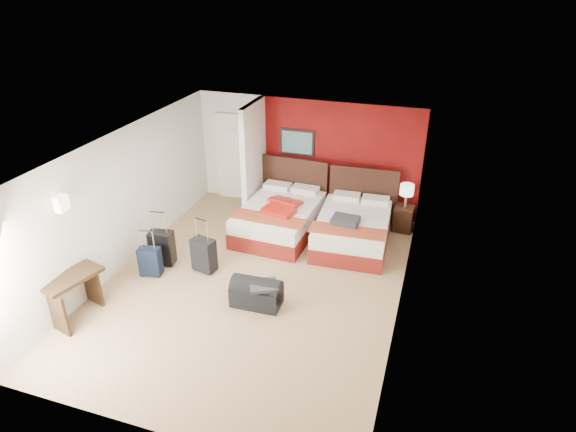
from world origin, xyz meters
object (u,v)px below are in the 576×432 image
at_px(bed_left, 279,219).
at_px(duffel_bag, 256,294).
at_px(nightstand, 403,218).
at_px(suitcase_charcoal, 204,256).
at_px(suitcase_navy, 150,263).
at_px(desk, 75,297).
at_px(table_lamp, 406,196).
at_px(bed_right, 352,231).
at_px(suitcase_black, 162,249).
at_px(red_suitcase_open, 282,206).

relative_size(bed_left, duffel_bag, 2.52).
xyz_separation_m(nightstand, suitcase_charcoal, (-3.27, -2.69, 0.04)).
distance_m(suitcase_navy, desk, 1.47).
bearing_deg(suitcase_navy, table_lamp, 26.03).
distance_m(bed_right, duffel_bag, 2.68).
bearing_deg(suitcase_black, bed_left, 38.95).
distance_m(suitcase_navy, duffel_bag, 2.13).
height_order(table_lamp, suitcase_navy, table_lamp).
xyz_separation_m(bed_left, desk, (-2.14, -3.60, 0.08)).
bearing_deg(bed_left, suitcase_charcoal, -112.25).
bearing_deg(nightstand, table_lamp, 0.00).
xyz_separation_m(suitcase_navy, desk, (-0.46, -1.38, 0.12)).
height_order(bed_right, table_lamp, table_lamp).
bearing_deg(suitcase_charcoal, bed_right, 49.59).
distance_m(nightstand, table_lamp, 0.52).
bearing_deg(suitcase_navy, nightstand, 26.03).
bearing_deg(bed_right, table_lamp, 41.86).
bearing_deg(nightstand, desk, -131.98).
distance_m(bed_right, red_suitcase_open, 1.49).
bearing_deg(suitcase_black, duffel_bag, -24.70).
relative_size(suitcase_black, suitcase_navy, 1.23).
relative_size(red_suitcase_open, nightstand, 1.59).
bearing_deg(suitcase_charcoal, red_suitcase_open, 73.49).
distance_m(red_suitcase_open, duffel_bag, 2.40).
relative_size(bed_left, suitcase_navy, 3.90).
bearing_deg(bed_right, desk, -138.52).
bearing_deg(desk, suitcase_navy, 86.65).
bearing_deg(suitcase_navy, duffel_bag, -16.89).
relative_size(table_lamp, desk, 0.54).
height_order(suitcase_navy, desk, desk).
distance_m(duffel_bag, desk, 2.84).
bearing_deg(suitcase_navy, bed_left, 41.69).
relative_size(bed_right, nightstand, 3.66).
height_order(nightstand, duffel_bag, nightstand).
distance_m(red_suitcase_open, suitcase_charcoal, 1.96).
relative_size(suitcase_charcoal, suitcase_navy, 1.17).
bearing_deg(duffel_bag, table_lamp, 57.41).
xyz_separation_m(bed_right, red_suitcase_open, (-1.44, -0.11, 0.37)).
relative_size(suitcase_charcoal, duffel_bag, 0.76).
relative_size(nightstand, suitcase_charcoal, 0.88).
xyz_separation_m(suitcase_charcoal, duffel_bag, (1.27, -0.65, -0.10)).
height_order(bed_left, suitcase_navy, bed_left).
relative_size(nightstand, duffel_bag, 0.66).
bearing_deg(bed_left, duffel_bag, -77.01).
height_order(nightstand, table_lamp, table_lamp).
bearing_deg(duffel_bag, nightstand, 57.41).
xyz_separation_m(bed_left, bed_right, (1.54, 0.01, -0.01)).
distance_m(bed_right, suitcase_navy, 3.91).
height_order(suitcase_black, desk, desk).
height_order(table_lamp, suitcase_black, table_lamp).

